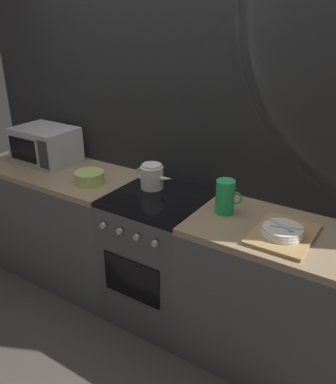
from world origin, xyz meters
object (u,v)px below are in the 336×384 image
(kettle, at_px, (152,176))
(stove_unit, at_px, (159,257))
(microwave, at_px, (46,145))
(pitcher, at_px, (225,197))
(dish_pile, at_px, (283,233))
(mixing_bowl, at_px, (90,177))

(kettle, bearing_deg, stove_unit, -40.15)
(microwave, height_order, pitcher, microwave)
(microwave, relative_size, dish_pile, 1.15)
(stove_unit, bearing_deg, microwave, 176.53)
(mixing_bowl, relative_size, dish_pile, 0.50)
(pitcher, bearing_deg, stove_unit, -176.09)
(mixing_bowl, xyz_separation_m, dish_pile, (1.34, 0.01, -0.02))
(stove_unit, bearing_deg, pitcher, 3.91)
(kettle, relative_size, mixing_bowl, 1.42)
(stove_unit, distance_m, dish_pile, 0.95)
(stove_unit, distance_m, kettle, 0.55)
(mixing_bowl, relative_size, pitcher, 1.00)
(stove_unit, xyz_separation_m, pitcher, (0.45, 0.03, 0.55))
(microwave, distance_m, pitcher, 1.54)
(stove_unit, height_order, microwave, microwave)
(stove_unit, distance_m, pitcher, 0.71)
(stove_unit, distance_m, mixing_bowl, 0.72)
(mixing_bowl, bearing_deg, microwave, 166.82)
(stove_unit, relative_size, dish_pile, 2.25)
(stove_unit, bearing_deg, mixing_bowl, -172.60)
(pitcher, distance_m, dish_pile, 0.39)
(kettle, bearing_deg, pitcher, -6.55)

